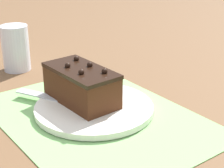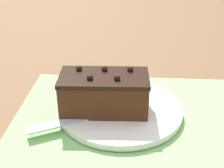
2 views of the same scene
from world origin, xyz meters
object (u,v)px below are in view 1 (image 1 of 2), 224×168
Objects in this scene: serving_knife at (73,101)px; drinking_glass at (16,48)px; chocolate_cake at (83,84)px; cake_plate at (94,108)px.

drinking_glass reaches higher than serving_knife.
serving_knife is at bearing -96.29° from chocolate_cake.
serving_knife is 0.30m from drinking_glass.
drinking_glass is (-0.33, -0.02, 0.05)m from cake_plate.
cake_plate is 2.03× the size of drinking_glass.
serving_knife is (-0.03, -0.03, 0.01)m from cake_plate.
drinking_glass is (-0.30, 0.01, 0.04)m from serving_knife.
drinking_glass reaches higher than chocolate_cake.
cake_plate is at bearing 10.10° from chocolate_cake.
drinking_glass is at bearing -176.15° from cake_plate.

